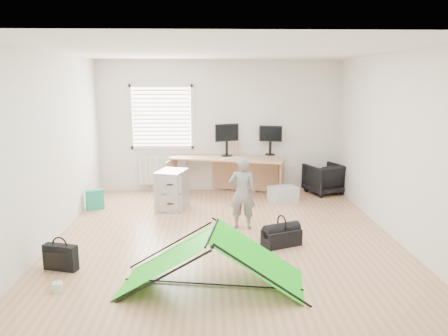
{
  "coord_description": "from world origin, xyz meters",
  "views": [
    {
      "loc": [
        -0.23,
        -6.28,
        2.33
      ],
      "look_at": [
        0.0,
        0.4,
        0.95
      ],
      "focal_mm": 35.0,
      "sensor_mm": 36.0,
      "label": 1
    }
  ],
  "objects_px": {
    "kite": "(212,259)",
    "laptop_bag": "(61,257)",
    "monitor_right": "(270,144)",
    "monitor_left": "(227,144)",
    "office_chair": "(324,179)",
    "person": "(242,193)",
    "thermos": "(237,149)",
    "desk": "(227,176)",
    "duffel_bag": "(281,237)",
    "filing_cabinet": "(172,190)",
    "storage_crate": "(283,194)"
  },
  "relations": [
    {
      "from": "office_chair",
      "to": "laptop_bag",
      "type": "distance_m",
      "value": 5.48
    },
    {
      "from": "thermos",
      "to": "kite",
      "type": "xyz_separation_m",
      "value": [
        -0.54,
        -4.18,
        -0.59
      ]
    },
    {
      "from": "kite",
      "to": "laptop_bag",
      "type": "xyz_separation_m",
      "value": [
        -1.87,
        0.49,
        -0.16
      ]
    },
    {
      "from": "desk",
      "to": "office_chair",
      "type": "height_order",
      "value": "desk"
    },
    {
      "from": "office_chair",
      "to": "kite",
      "type": "xyz_separation_m",
      "value": [
        -2.32,
        -4.01,
        0.01
      ]
    },
    {
      "from": "laptop_bag",
      "to": "office_chair",
      "type": "bearing_deg",
      "value": 57.15
    },
    {
      "from": "office_chair",
      "to": "person",
      "type": "height_order",
      "value": "person"
    },
    {
      "from": "desk",
      "to": "filing_cabinet",
      "type": "distance_m",
      "value": 1.41
    },
    {
      "from": "office_chair",
      "to": "person",
      "type": "relative_size",
      "value": 0.6
    },
    {
      "from": "office_chair",
      "to": "thermos",
      "type": "bearing_deg",
      "value": -27.3
    },
    {
      "from": "person",
      "to": "laptop_bag",
      "type": "height_order",
      "value": "person"
    },
    {
      "from": "desk",
      "to": "storage_crate",
      "type": "bearing_deg",
      "value": -11.89
    },
    {
      "from": "kite",
      "to": "office_chair",
      "type": "bearing_deg",
      "value": 69.3
    },
    {
      "from": "person",
      "to": "duffel_bag",
      "type": "xyz_separation_m",
      "value": [
        0.5,
        -0.75,
        -0.45
      ]
    },
    {
      "from": "monitor_left",
      "to": "kite",
      "type": "bearing_deg",
      "value": -116.01
    },
    {
      "from": "person",
      "to": "filing_cabinet",
      "type": "bearing_deg",
      "value": -33.27
    },
    {
      "from": "filing_cabinet",
      "to": "monitor_right",
      "type": "xyz_separation_m",
      "value": [
        1.94,
        1.2,
        0.64
      ]
    },
    {
      "from": "duffel_bag",
      "to": "kite",
      "type": "bearing_deg",
      "value": -152.33
    },
    {
      "from": "desk",
      "to": "duffel_bag",
      "type": "bearing_deg",
      "value": -61.7
    },
    {
      "from": "monitor_left",
      "to": "desk",
      "type": "bearing_deg",
      "value": -109.06
    },
    {
      "from": "desk",
      "to": "person",
      "type": "xyz_separation_m",
      "value": [
        0.15,
        -2.05,
        0.18
      ]
    },
    {
      "from": "person",
      "to": "kite",
      "type": "bearing_deg",
      "value": 85.3
    },
    {
      "from": "monitor_right",
      "to": "kite",
      "type": "relative_size",
      "value": 0.22
    },
    {
      "from": "monitor_left",
      "to": "thermos",
      "type": "bearing_deg",
      "value": -6.89
    },
    {
      "from": "thermos",
      "to": "office_chair",
      "type": "bearing_deg",
      "value": -5.24
    },
    {
      "from": "monitor_right",
      "to": "person",
      "type": "height_order",
      "value": "monitor_right"
    },
    {
      "from": "monitor_left",
      "to": "monitor_right",
      "type": "relative_size",
      "value": 1.09
    },
    {
      "from": "duffel_bag",
      "to": "monitor_right",
      "type": "bearing_deg",
      "value": 62.65
    },
    {
      "from": "person",
      "to": "duffel_bag",
      "type": "relative_size",
      "value": 2.14
    },
    {
      "from": "monitor_right",
      "to": "thermos",
      "type": "bearing_deg",
      "value": -159.85
    },
    {
      "from": "desk",
      "to": "person",
      "type": "distance_m",
      "value": 2.06
    },
    {
      "from": "filing_cabinet",
      "to": "kite",
      "type": "relative_size",
      "value": 0.34
    },
    {
      "from": "kite",
      "to": "thermos",
      "type": "bearing_deg",
      "value": 92.06
    },
    {
      "from": "desk",
      "to": "office_chair",
      "type": "distance_m",
      "value": 1.99
    },
    {
      "from": "storage_crate",
      "to": "person",
      "type": "bearing_deg",
      "value": -120.96
    },
    {
      "from": "desk",
      "to": "monitor_left",
      "type": "distance_m",
      "value": 0.64
    },
    {
      "from": "storage_crate",
      "to": "monitor_right",
      "type": "bearing_deg",
      "value": 101.33
    },
    {
      "from": "storage_crate",
      "to": "laptop_bag",
      "type": "distance_m",
      "value": 4.41
    },
    {
      "from": "thermos",
      "to": "kite",
      "type": "bearing_deg",
      "value": -97.3
    },
    {
      "from": "monitor_right",
      "to": "monitor_left",
      "type": "bearing_deg",
      "value": -157.69
    },
    {
      "from": "office_chair",
      "to": "person",
      "type": "xyz_separation_m",
      "value": [
        -1.84,
        -2.07,
        0.26
      ]
    },
    {
      "from": "desk",
      "to": "office_chair",
      "type": "xyz_separation_m",
      "value": [
        1.99,
        0.02,
        -0.08
      ]
    },
    {
      "from": "desk",
      "to": "duffel_bag",
      "type": "relative_size",
      "value": 4.25
    },
    {
      "from": "storage_crate",
      "to": "thermos",
      "type": "bearing_deg",
      "value": 139.87
    },
    {
      "from": "monitor_right",
      "to": "desk",
      "type": "bearing_deg",
      "value": -149.69
    },
    {
      "from": "filing_cabinet",
      "to": "monitor_left",
      "type": "height_order",
      "value": "monitor_left"
    },
    {
      "from": "monitor_left",
      "to": "person",
      "type": "bearing_deg",
      "value": -107.32
    },
    {
      "from": "thermos",
      "to": "duffel_bag",
      "type": "xyz_separation_m",
      "value": [
        0.45,
        -2.98,
        -0.79
      ]
    },
    {
      "from": "monitor_right",
      "to": "duffel_bag",
      "type": "relative_size",
      "value": 0.87
    },
    {
      "from": "office_chair",
      "to": "kite",
      "type": "relative_size",
      "value": 0.33
    }
  ]
}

